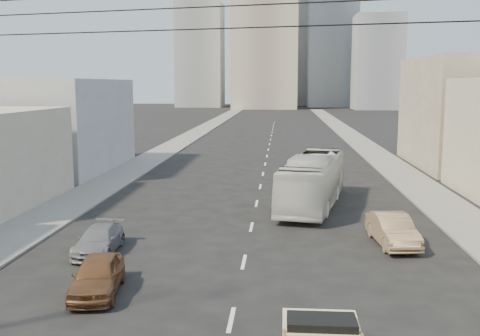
# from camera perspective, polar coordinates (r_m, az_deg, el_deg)

# --- Properties ---
(sidewalk_left) EXTENTS (3.50, 180.00, 0.12)m
(sidewalk_left) POSITION_cam_1_polar(r_m,az_deg,el_deg) (80.68, -5.24, 3.13)
(sidewalk_left) COLOR slate
(sidewalk_left) RESTS_ON ground
(sidewalk_right) EXTENTS (3.50, 180.00, 0.12)m
(sidewalk_right) POSITION_cam_1_polar(r_m,az_deg,el_deg) (80.22, 11.58, 2.97)
(sidewalk_right) COLOR slate
(sidewalk_right) RESTS_ON ground
(lane_dashes) EXTENTS (0.15, 104.00, 0.01)m
(lane_dashes) POSITION_cam_1_polar(r_m,az_deg,el_deg) (62.69, 2.82, 1.57)
(lane_dashes) COLOR silver
(lane_dashes) RESTS_ON ground
(city_bus) EXTENTS (4.96, 11.87, 3.22)m
(city_bus) POSITION_cam_1_polar(r_m,az_deg,el_deg) (35.31, 7.43, -1.29)
(city_bus) COLOR silver
(city_bus) RESTS_ON ground
(sedan_brown) EXTENTS (2.14, 4.21, 1.37)m
(sedan_brown) POSITION_cam_1_polar(r_m,az_deg,el_deg) (21.40, -14.29, -10.54)
(sedan_brown) COLOR brown
(sedan_brown) RESTS_ON ground
(sedan_tan) EXTENTS (2.01, 4.60, 1.47)m
(sedan_tan) POSITION_cam_1_polar(r_m,az_deg,el_deg) (27.73, 15.24, -6.08)
(sedan_tan) COLOR #8F7253
(sedan_tan) RESTS_ON ground
(sedan_grey) EXTENTS (1.76, 4.11, 1.18)m
(sedan_grey) POSITION_cam_1_polar(r_m,az_deg,el_deg) (26.36, -14.14, -7.12)
(sedan_grey) COLOR slate
(sedan_grey) RESTS_ON ground
(overhead_wires) EXTENTS (23.01, 5.02, 0.72)m
(overhead_wires) POSITION_cam_1_polar(r_m,az_deg,el_deg) (10.92, -4.22, 15.80)
(overhead_wires) COLOR black
(overhead_wires) RESTS_ON ground
(bldg_left_far) EXTENTS (12.00, 16.00, 8.00)m
(bldg_left_far) POSITION_cam_1_polar(r_m,az_deg,el_deg) (52.74, -19.32, 4.15)
(bldg_left_far) COLOR #9A9A9C
(bldg_left_far) RESTS_ON ground
(high_rise_tower) EXTENTS (20.00, 20.00, 60.00)m
(high_rise_tower) POSITION_cam_1_polar(r_m,az_deg,el_deg) (180.70, 2.59, 15.64)
(high_rise_tower) COLOR tan
(high_rise_tower) RESTS_ON ground
(midrise_ne) EXTENTS (16.00, 16.00, 40.00)m
(midrise_ne) POSITION_cam_1_polar(r_m,az_deg,el_deg) (195.30, 9.32, 12.05)
(midrise_ne) COLOR gray
(midrise_ne) RESTS_ON ground
(midrise_nw) EXTENTS (15.00, 15.00, 34.00)m
(midrise_nw) POSITION_cam_1_polar(r_m,az_deg,el_deg) (191.45, -4.07, 11.32)
(midrise_nw) COLOR gray
(midrise_nw) RESTS_ON ground
(midrise_back) EXTENTS (18.00, 18.00, 44.00)m
(midrise_back) POSITION_cam_1_polar(r_m,az_deg,el_deg) (209.76, 5.63, 12.42)
(midrise_back) COLOR #9A9A9C
(midrise_back) RESTS_ON ground
(midrise_east) EXTENTS (14.00, 14.00, 28.00)m
(midrise_east) POSITION_cam_1_polar(r_m,az_deg,el_deg) (176.63, 13.78, 10.36)
(midrise_east) COLOR gray
(midrise_east) RESTS_ON ground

